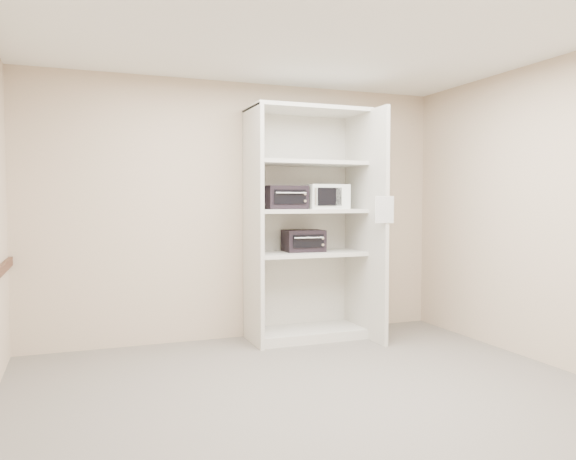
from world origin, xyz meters
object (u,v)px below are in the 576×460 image
object	(u,v)px
microwave	(325,197)
toaster_oven_upper	(284,197)
toaster_oven_lower	(303,241)
shelving_unit	(311,232)

from	to	relation	value
microwave	toaster_oven_upper	bearing A→B (deg)	175.87
microwave	toaster_oven_lower	size ratio (longest dim) A/B	1.05
shelving_unit	toaster_oven_upper	world-z (taller)	shelving_unit
microwave	shelving_unit	bearing A→B (deg)	-177.10
shelving_unit	microwave	xyz separation A→B (m)	(0.17, 0.01, 0.37)
toaster_oven_upper	toaster_oven_lower	bearing A→B (deg)	-1.04
shelving_unit	microwave	distance (m)	0.41
shelving_unit	toaster_oven_upper	size ratio (longest dim) A/B	5.72
shelving_unit	toaster_oven_lower	world-z (taller)	shelving_unit
shelving_unit	microwave	bearing A→B (deg)	2.03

